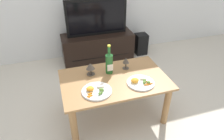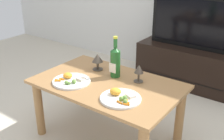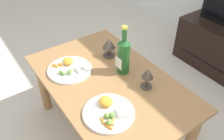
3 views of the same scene
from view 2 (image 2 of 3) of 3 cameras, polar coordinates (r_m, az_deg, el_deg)
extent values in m
plane|color=beige|center=(2.44, -0.86, -13.55)|extent=(6.40, 6.40, 0.00)
cube|color=#9E7042|center=(2.18, -0.94, -2.88)|extent=(1.13, 0.71, 0.02)
cylinder|color=#9E7042|center=(2.43, -14.71, -7.62)|extent=(0.07, 0.07, 0.49)
cylinder|color=#9E7042|center=(2.78, -5.56, -2.81)|extent=(0.07, 0.07, 0.49)
cylinder|color=#9E7042|center=(2.32, 13.69, -9.20)|extent=(0.07, 0.07, 0.49)
cube|color=black|center=(3.34, 15.40, 0.73)|extent=(1.18, 0.41, 0.46)
cube|color=black|center=(3.20, 13.84, -1.93)|extent=(0.94, 0.01, 0.01)
cube|color=black|center=(3.19, 16.39, 9.38)|extent=(0.97, 0.04, 0.58)
cube|color=black|center=(3.17, 16.24, 9.31)|extent=(0.90, 0.01, 0.49)
cylinder|color=#1E5923|center=(2.23, 0.68, 1.25)|extent=(0.08, 0.08, 0.22)
cone|color=#1E5923|center=(2.19, 0.70, 4.24)|extent=(0.08, 0.08, 0.04)
cylinder|color=#1E5923|center=(2.17, 0.70, 5.53)|extent=(0.03, 0.03, 0.08)
cylinder|color=yellow|center=(2.16, 0.71, 6.68)|extent=(0.03, 0.03, 0.02)
cube|color=silver|center=(2.21, 0.06, 0.41)|extent=(0.06, 0.00, 0.08)
cylinder|color=#473D33|center=(2.41, -2.93, 0.17)|extent=(0.09, 0.09, 0.01)
cylinder|color=#473D33|center=(2.40, -2.95, 0.97)|extent=(0.02, 0.02, 0.07)
cone|color=#473D33|center=(2.37, -2.99, 2.49)|extent=(0.09, 0.09, 0.07)
cylinder|color=#473D33|center=(2.20, 5.42, -2.30)|extent=(0.07, 0.07, 0.01)
cylinder|color=#473D33|center=(2.18, 5.46, -1.40)|extent=(0.02, 0.02, 0.07)
cone|color=#473D33|center=(2.15, 5.52, 0.24)|extent=(0.07, 0.07, 0.07)
cylinder|color=white|center=(2.20, -8.30, -2.32)|extent=(0.30, 0.30, 0.01)
torus|color=white|center=(2.20, -8.32, -2.14)|extent=(0.30, 0.30, 0.01)
ellipsoid|color=orange|center=(2.24, -9.05, -1.10)|extent=(0.08, 0.07, 0.04)
cube|color=beige|center=(2.19, -6.40, -1.83)|extent=(0.07, 0.06, 0.02)
cylinder|color=orange|center=(2.22, -10.24, -1.83)|extent=(0.05, 0.02, 0.01)
cylinder|color=orange|center=(2.21, -10.58, -2.00)|extent=(0.04, 0.04, 0.01)
cylinder|color=orange|center=(2.21, -11.10, -2.02)|extent=(0.05, 0.02, 0.01)
cylinder|color=orange|center=(2.20, -11.09, -2.13)|extent=(0.04, 0.04, 0.01)
sphere|color=olive|center=(2.14, -9.34, -2.54)|extent=(0.03, 0.03, 0.03)
sphere|color=olive|center=(2.16, -7.82, -2.19)|extent=(0.03, 0.03, 0.03)
sphere|color=olive|center=(2.15, -7.82, -2.31)|extent=(0.03, 0.03, 0.03)
sphere|color=olive|center=(2.14, -7.75, -2.49)|extent=(0.03, 0.03, 0.03)
sphere|color=olive|center=(2.13, -8.78, -2.67)|extent=(0.02, 0.02, 0.02)
cylinder|color=white|center=(1.93, 1.74, -5.87)|extent=(0.29, 0.29, 0.01)
torus|color=white|center=(1.93, 1.74, -5.66)|extent=(0.29, 0.29, 0.01)
ellipsoid|color=orange|center=(1.96, 0.72, -4.40)|extent=(0.08, 0.08, 0.05)
cube|color=beige|center=(1.94, 3.84, -5.29)|extent=(0.08, 0.07, 0.02)
cylinder|color=orange|center=(1.87, 1.53, -6.60)|extent=(0.05, 0.02, 0.01)
cylinder|color=orange|center=(1.84, 2.95, -7.03)|extent=(0.05, 0.02, 0.01)
cylinder|color=orange|center=(1.86, 2.51, -6.71)|extent=(0.04, 0.04, 0.01)
cylinder|color=orange|center=(1.86, 2.92, -6.79)|extent=(0.04, 0.04, 0.01)
cylinder|color=orange|center=(1.87, 3.03, -6.49)|extent=(0.03, 0.05, 0.01)
sphere|color=olive|center=(1.86, 2.75, -6.46)|extent=(0.03, 0.03, 0.03)
sphere|color=olive|center=(1.90, 2.61, -5.68)|extent=(0.03, 0.03, 0.03)
sphere|color=olive|center=(1.86, 2.70, -6.36)|extent=(0.03, 0.03, 0.03)
sphere|color=olive|center=(1.89, 1.89, -5.88)|extent=(0.03, 0.03, 0.03)
camera|label=1|loc=(1.76, -64.23, 21.14)|focal=32.70mm
camera|label=3|loc=(0.94, 24.74, 24.62)|focal=38.08mm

